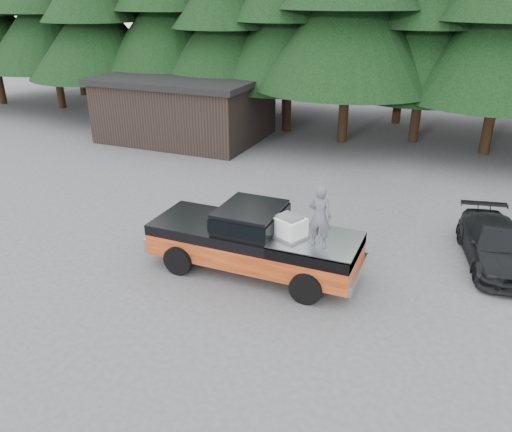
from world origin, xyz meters
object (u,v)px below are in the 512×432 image
at_px(air_compressor, 289,228).
at_px(man_on_bed, 320,216).
at_px(pickup_truck, 254,249).
at_px(utility_building, 186,107).
at_px(parked_car, 496,245).

relative_size(air_compressor, man_on_bed, 0.47).
bearing_deg(pickup_truck, man_on_bed, -10.23).
relative_size(man_on_bed, utility_building, 0.19).
height_order(parked_car, utility_building, utility_building).
relative_size(pickup_truck, air_compressor, 7.82).
bearing_deg(pickup_truck, utility_building, 127.34).
bearing_deg(air_compressor, man_on_bed, 12.31).
distance_m(man_on_bed, utility_building, 16.45).
xyz_separation_m(air_compressor, man_on_bed, (0.85, -0.19, 0.55)).
bearing_deg(air_compressor, utility_building, 154.79).
relative_size(air_compressor, parked_car, 0.19).
distance_m(pickup_truck, man_on_bed, 2.46).
height_order(man_on_bed, utility_building, utility_building).
xyz_separation_m(pickup_truck, utility_building, (-9.06, 11.88, 1.00)).
bearing_deg(parked_car, utility_building, 138.01).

